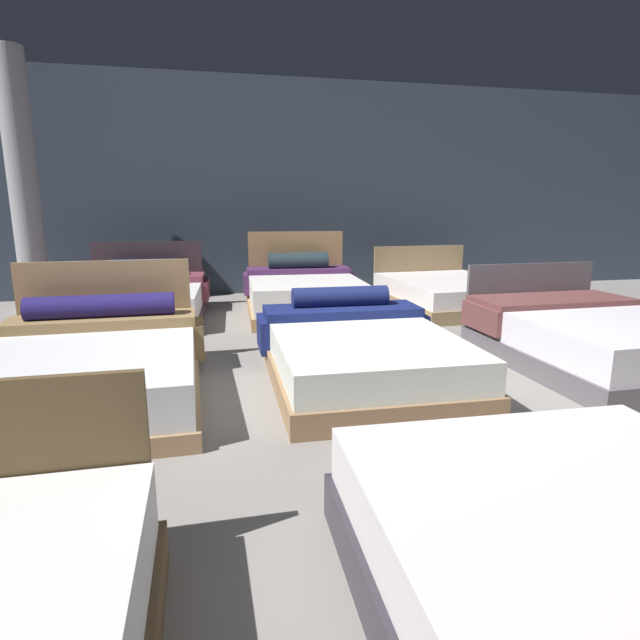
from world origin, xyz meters
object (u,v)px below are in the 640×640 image
(bed_3, at_px, (92,368))
(support_pillar, at_px, (24,184))
(bed_7, at_px, (304,293))
(bed_4, at_px, (360,353))
(bed_8, at_px, (449,293))
(bed_5, at_px, (592,338))
(bed_6, at_px, (139,301))

(bed_3, distance_m, support_pillar, 4.48)
(bed_3, height_order, support_pillar, support_pillar)
(bed_7, bearing_deg, bed_4, -88.28)
(bed_7, height_order, bed_8, bed_7)
(bed_3, bearing_deg, bed_7, 51.38)
(bed_3, relative_size, support_pillar, 0.60)
(bed_5, distance_m, bed_7, 3.64)
(bed_3, relative_size, bed_8, 0.95)
(bed_5, relative_size, bed_7, 1.04)
(bed_7, bearing_deg, support_pillar, 166.73)
(support_pillar, bearing_deg, bed_3, -69.11)
(bed_6, relative_size, bed_8, 0.92)
(bed_8, bearing_deg, support_pillar, 166.71)
(bed_4, relative_size, bed_6, 1.02)
(bed_4, relative_size, support_pillar, 0.59)
(bed_5, xyz_separation_m, bed_8, (-0.02, 2.87, -0.04))
(bed_6, height_order, bed_7, bed_7)
(bed_5, relative_size, support_pillar, 0.61)
(bed_4, relative_size, bed_8, 0.94)
(bed_4, bearing_deg, bed_8, 53.21)
(bed_3, xyz_separation_m, bed_6, (0.01, 2.92, 0.01))
(bed_3, distance_m, bed_4, 2.13)
(bed_5, bearing_deg, bed_3, 178.49)
(bed_4, bearing_deg, bed_5, 0.08)
(bed_3, height_order, bed_5, bed_3)
(support_pillar, bearing_deg, bed_5, -34.30)
(bed_8, bearing_deg, bed_7, 176.11)
(bed_8, bearing_deg, bed_4, -130.42)
(bed_5, relative_size, bed_6, 1.04)
(bed_7, xyz_separation_m, support_pillar, (-3.69, 1.08, 1.47))
(bed_4, xyz_separation_m, bed_8, (2.21, 2.82, -0.02))
(bed_4, bearing_deg, bed_3, -179.00)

